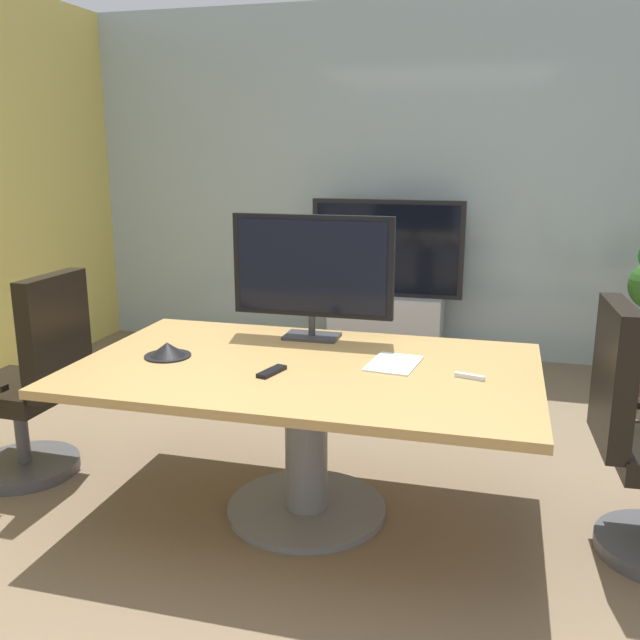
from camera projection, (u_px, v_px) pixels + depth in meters
name	position (u px, v px, depth m)	size (l,w,h in m)	color
ground_plane	(301.00, 528.00, 3.17)	(7.02, 7.02, 0.00)	#7A664C
wall_back_glass_partition	(404.00, 184.00, 5.65)	(5.46, 0.10, 2.83)	#9EB2B7
conference_table	(306.00, 400.00, 3.18)	(2.08, 1.26, 0.74)	#B2894C
office_chair_left	(33.00, 393.00, 3.58)	(0.60, 0.58, 1.09)	#4C4C51
tv_monitor	(312.00, 269.00, 3.51)	(0.84, 0.18, 0.64)	#333338
wall_display_unit	(386.00, 308.00, 5.56)	(1.20, 0.36, 1.31)	#B7BABC
conference_phone	(167.00, 350.00, 3.26)	(0.22, 0.22, 0.07)	black
remote_control	(272.00, 372.00, 3.02)	(0.05, 0.17, 0.02)	black
whiteboard_marker	(470.00, 377.00, 2.95)	(0.13, 0.02, 0.02)	silver
paper_notepad	(394.00, 363.00, 3.15)	(0.21, 0.30, 0.01)	white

